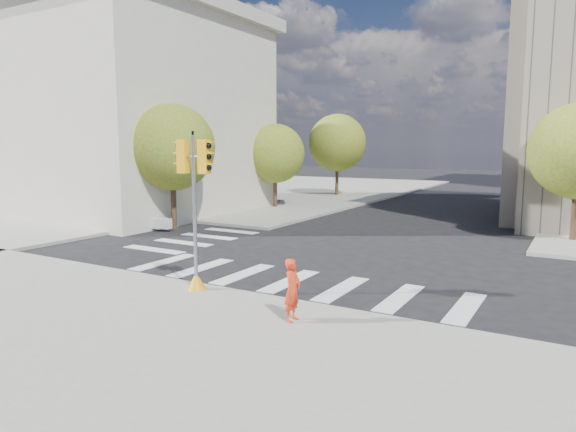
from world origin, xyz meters
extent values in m
plane|color=black|center=(0.00, 0.00, 0.00)|extent=(160.00, 160.00, 0.00)
cube|color=gray|center=(0.00, -11.00, 0.07)|extent=(30.00, 14.00, 0.15)
cube|color=gray|center=(-20.00, 26.00, 0.07)|extent=(28.00, 40.00, 0.15)
cube|color=beige|center=(-20.00, 8.00, 6.00)|extent=(18.00, 14.00, 12.00)
cube|color=#B2AD9E|center=(-20.00, 8.00, 12.30)|extent=(19.00, 15.00, 0.80)
cylinder|color=#382616|center=(-10.50, 4.00, 1.22)|extent=(0.28, 0.28, 2.45)
sphere|color=#327822|center=(-10.50, 4.00, 4.21)|extent=(4.40, 4.40, 4.40)
cylinder|color=#382616|center=(-10.50, 14.00, 1.08)|extent=(0.28, 0.28, 2.17)
sphere|color=#327822|center=(-10.50, 14.00, 3.77)|extent=(4.00, 4.00, 4.00)
cylinder|color=#382616|center=(-10.50, 24.00, 1.31)|extent=(0.28, 0.28, 2.62)
sphere|color=#327822|center=(-10.50, 24.00, 4.54)|extent=(4.80, 4.80, 4.80)
cylinder|color=#382616|center=(7.50, 10.00, 1.19)|extent=(0.28, 0.28, 2.38)
cone|color=#F29E0C|center=(-1.73, -4.61, 0.40)|extent=(0.56, 0.56, 0.50)
cylinder|color=gray|center=(-1.73, -4.61, 2.37)|extent=(0.11, 0.11, 4.43)
cylinder|color=black|center=(-1.73, -4.61, 4.63)|extent=(0.07, 0.07, 0.12)
cylinder|color=gray|center=(-1.73, -4.61, 3.98)|extent=(0.90, 0.07, 0.06)
cube|color=#F29E0C|center=(-2.11, -4.61, 3.98)|extent=(0.30, 0.22, 0.95)
cube|color=#F29E0C|center=(-1.35, -4.60, 3.98)|extent=(0.30, 0.22, 0.95)
imported|color=red|center=(2.02, -5.55, 0.91)|extent=(0.40, 0.57, 1.51)
cube|color=silver|center=(-13.00, 2.78, 0.40)|extent=(6.00, 1.18, 0.50)
camera|label=1|loc=(7.85, -15.76, 4.28)|focal=32.00mm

